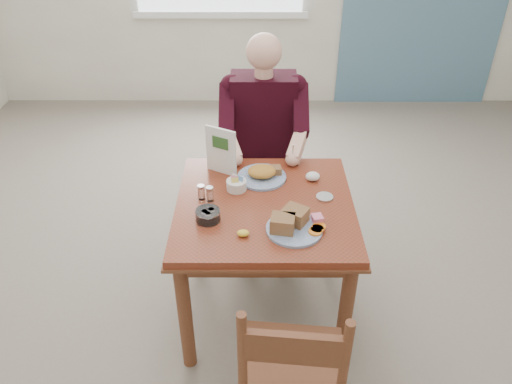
{
  "coord_description": "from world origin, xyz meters",
  "views": [
    {
      "loc": [
        -0.04,
        -2.07,
        2.21
      ],
      "look_at": [
        -0.04,
        0.0,
        0.82
      ],
      "focal_mm": 35.0,
      "sensor_mm": 36.0,
      "label": 1
    }
  ],
  "objects_px": {
    "table": "(265,220)",
    "chair_near": "(291,374)",
    "chair_far": "(263,167)",
    "far_plate": "(263,174)",
    "diner": "(263,129)",
    "near_plate": "(293,223)"
  },
  "relations": [
    {
      "from": "far_plate",
      "to": "diner",
      "type": "bearing_deg",
      "value": 88.93
    },
    {
      "from": "table",
      "to": "near_plate",
      "type": "xyz_separation_m",
      "value": [
        0.13,
        -0.21,
        0.14
      ]
    },
    {
      "from": "table",
      "to": "diner",
      "type": "distance_m",
      "value": 0.73
    },
    {
      "from": "near_plate",
      "to": "diner",
      "type": "bearing_deg",
      "value": 97.91
    },
    {
      "from": "far_plate",
      "to": "table",
      "type": "bearing_deg",
      "value": -87.88
    },
    {
      "from": "chair_far",
      "to": "far_plate",
      "type": "distance_m",
      "value": 0.63
    },
    {
      "from": "near_plate",
      "to": "far_plate",
      "type": "bearing_deg",
      "value": 106.88
    },
    {
      "from": "chair_far",
      "to": "near_plate",
      "type": "bearing_deg",
      "value": -82.78
    },
    {
      "from": "chair_near",
      "to": "chair_far",
      "type": "bearing_deg",
      "value": 93.56
    },
    {
      "from": "near_plate",
      "to": "far_plate",
      "type": "height_order",
      "value": "near_plate"
    },
    {
      "from": "chair_far",
      "to": "diner",
      "type": "bearing_deg",
      "value": -89.99
    },
    {
      "from": "table",
      "to": "chair_near",
      "type": "height_order",
      "value": "chair_near"
    },
    {
      "from": "table",
      "to": "chair_far",
      "type": "relative_size",
      "value": 0.97
    },
    {
      "from": "chair_near",
      "to": "far_plate",
      "type": "bearing_deg",
      "value": 95.93
    },
    {
      "from": "chair_far",
      "to": "diner",
      "type": "xyz_separation_m",
      "value": [
        0.0,
        -0.09,
        0.33
      ]
    },
    {
      "from": "chair_near",
      "to": "near_plate",
      "type": "xyz_separation_m",
      "value": [
        0.03,
        0.6,
        0.3
      ]
    },
    {
      "from": "table",
      "to": "chair_near",
      "type": "xyz_separation_m",
      "value": [
        0.1,
        -0.81,
        -0.16
      ]
    },
    {
      "from": "diner",
      "to": "chair_near",
      "type": "bearing_deg",
      "value": -86.23
    },
    {
      "from": "chair_far",
      "to": "near_plate",
      "type": "height_order",
      "value": "chair_far"
    },
    {
      "from": "table",
      "to": "near_plate",
      "type": "distance_m",
      "value": 0.29
    },
    {
      "from": "chair_far",
      "to": "far_plate",
      "type": "bearing_deg",
      "value": -90.9
    },
    {
      "from": "table",
      "to": "chair_near",
      "type": "relative_size",
      "value": 0.97
    }
  ]
}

